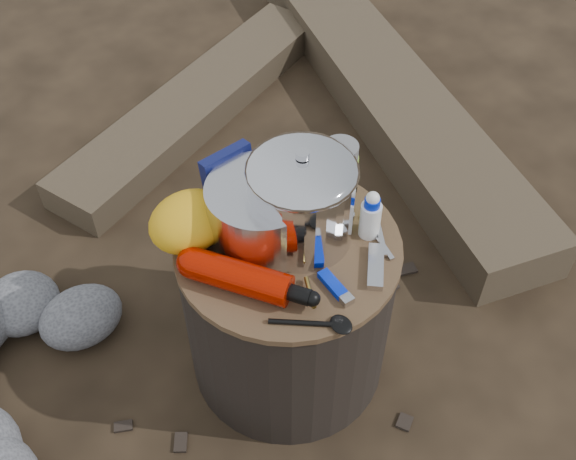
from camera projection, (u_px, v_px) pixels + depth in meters
ground at (288, 357)px, 1.75m from camera, size 60.00×60.00×0.00m
stump at (288, 307)px, 1.59m from camera, size 0.47×0.47×0.43m
rock_ring at (45, 424)px, 1.52m from camera, size 0.45×0.98×0.19m
log_main at (388, 94)px, 2.37m from camera, size 0.72×1.72×0.14m
log_small at (197, 103)px, 2.37m from camera, size 1.23×0.65×0.10m
foil_windscreen at (262, 213)px, 1.39m from camera, size 0.22×0.22×0.14m
camping_pot at (302, 198)px, 1.37m from camera, size 0.22×0.22×0.22m
fuel_bottle at (240, 277)px, 1.33m from camera, size 0.20×0.26×0.06m
thermos at (339, 181)px, 1.42m from camera, size 0.07×0.07×0.19m
travel_mug at (289, 168)px, 1.51m from camera, size 0.07×0.07×0.11m
stuff_sack at (189, 221)px, 1.39m from camera, size 0.17×0.14×0.12m
food_pouch at (230, 181)px, 1.45m from camera, size 0.12×0.03×0.15m
lighter at (333, 284)px, 1.35m from camera, size 0.03×0.09×0.02m
multitool at (376, 267)px, 1.38m from camera, size 0.10×0.10×0.02m
pot_grabber at (377, 236)px, 1.44m from camera, size 0.08×0.14×0.01m
spork at (303, 323)px, 1.29m from camera, size 0.14×0.12×0.01m
squeeze_bottle at (371, 216)px, 1.41m from camera, size 0.04×0.04×0.10m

